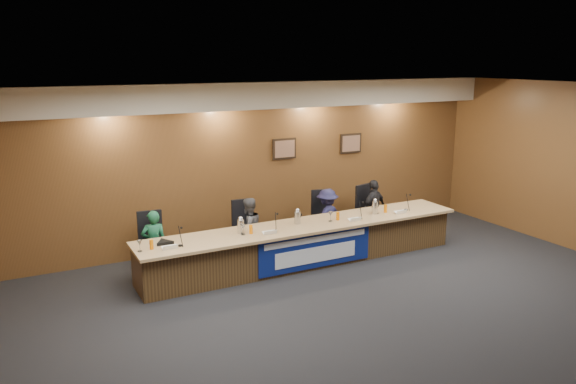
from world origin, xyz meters
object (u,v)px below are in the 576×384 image
office_chair_c (324,221)px  office_chair_d (370,214)px  banner (316,250)px  panelist_a (154,244)px  dais_body (304,245)px  speakerphone (164,242)px  office_chair_b (246,233)px  carafe_right (375,208)px  carafe_left (241,227)px  office_chair_a (153,247)px  panelist_b (248,229)px  panelist_d (374,209)px  panelist_c (327,218)px  carafe_mid (297,218)px

office_chair_c → office_chair_d: bearing=14.4°
banner → panelist_a: (-2.55, 1.06, 0.20)m
dais_body → speakerphone: size_ratio=18.75×
office_chair_b → office_chair_d: size_ratio=1.00×
carafe_right → dais_body: bearing=177.9°
banner → carafe_left: carafe_left is taller
office_chair_a → office_chair_b: (1.74, 0.00, 0.00)m
office_chair_a → office_chair_c: same height
dais_body → carafe_right: size_ratio=24.88×
panelist_b → speakerphone: panelist_b is taller
panelist_a → office_chair_d: size_ratio=2.41×
carafe_right → panelist_b: bearing=163.1°
carafe_right → carafe_left: bearing=178.9°
dais_body → office_chair_b: (-0.81, 0.75, 0.13)m
office_chair_b → office_chair_c: 1.68m
dais_body → panelist_d: panelist_d is taller
office_chair_a → carafe_left: bearing=-24.3°
banner → panelist_c: bearing=50.7°
carafe_left → carafe_right: 2.73m
dais_body → carafe_mid: size_ratio=26.88×
panelist_d → carafe_left: (-3.22, -0.65, 0.25)m
office_chair_c → carafe_mid: carafe_mid is taller
panelist_d → office_chair_c: (-1.11, 0.10, -0.13)m
banner → office_chair_b: bearing=125.0°
panelist_a → office_chair_c: size_ratio=2.41×
panelist_c → carafe_right: 0.98m
panelist_c → office_chair_b: bearing=-19.9°
speakerphone → office_chair_c: bearing=11.5°
office_chair_a → banner: bearing=-19.2°
dais_body → panelist_d: size_ratio=4.88×
office_chair_b → panelist_c: bearing=3.2°
dais_body → office_chair_d: dais_body is taller
panelist_b → panelist_c: (1.68, 0.00, -0.01)m
dais_body → carafe_mid: 0.53m
office_chair_a → office_chair_d: 4.53m
panelist_c → office_chair_b: panelist_c is taller
office_chair_d → office_chair_b: bearing=166.5°
panelist_a → carafe_right: size_ratio=4.80×
panelist_b → carafe_left: (-0.42, -0.65, 0.29)m
office_chair_c → carafe_right: size_ratio=1.99×
office_chair_c → carafe_mid: 1.26m
dais_body → carafe_mid: (-0.11, 0.06, 0.51)m
panelist_b → panelist_a: bearing=-15.3°
panelist_a → office_chair_c: 3.42m
banner → office_chair_c: banner is taller
banner → carafe_mid: (-0.11, 0.47, 0.48)m
office_chair_a → carafe_mid: carafe_mid is taller
speakerphone → banner: bearing=-10.5°
panelist_b → office_chair_d: panelist_b is taller
office_chair_d → carafe_mid: 2.24m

